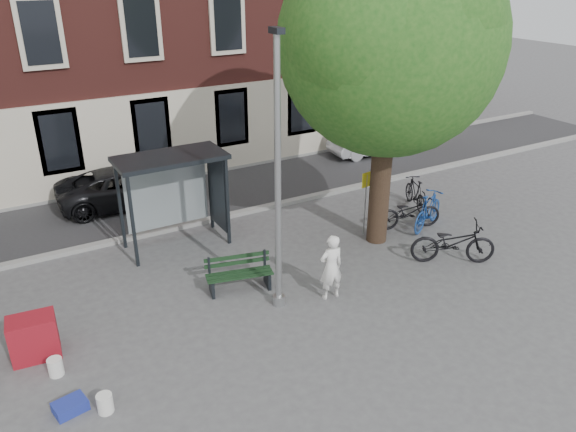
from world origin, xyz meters
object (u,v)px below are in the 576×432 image
Objects in this scene: red_stand at (34,338)px; notice_sign at (366,190)px; bike_d at (415,193)px; car_dark at (127,186)px; lamppost at (278,193)px; bus_shelter at (185,177)px; bike_a at (409,212)px; bike_b at (428,210)px; bench at (239,275)px; painter at (331,267)px; car_silver at (374,139)px; bike_c at (453,243)px.

notice_sign is at bearing 7.45° from red_stand.
bike_d is 0.86× the size of notice_sign.
car_dark is 4.87× the size of red_stand.
bus_shelter is (-0.61, 4.11, -0.87)m from lamppost.
bike_a reaches higher than red_stand.
bus_shelter is at bearing 36.39° from red_stand.
lamppost is at bearing 78.84° from bike_b.
lamppost is 7.41m from bike_d.
lamppost is at bearing -52.24° from bench.
painter reaches higher than bench.
bench is 6.30m from bike_b.
notice_sign is at bearing 36.97° from bike_d.
car_silver is (2.94, 6.35, 0.06)m from bike_b.
red_stand is at bearing -163.13° from bench.
painter reaches higher than bike_a.
bike_a is at bearing 62.44° from bike_d.
car_silver is (7.55, 8.08, -0.20)m from painter.
car_silver reaches higher than red_stand.
bike_b is (6.41, -2.70, -1.37)m from bus_shelter.
painter is at bearing -67.82° from bus_shelter.
lamppost is 6.38m from bike_b.
bike_a is at bearing 156.94° from car_silver.
bike_b is 2.04× the size of red_stand.
lamppost is 2.14× the size of bus_shelter.
bike_c reaches higher than red_stand.
bus_shelter is at bearing 98.43° from lamppost.
painter is at bearing 50.69° from bike_d.
lamppost reaches higher than bike_a.
bike_a is at bearing 4.78° from red_stand.
lamppost is 5.40m from bike_c.
bench is (-0.49, 1.08, -2.41)m from lamppost.
painter reaches higher than red_stand.
bike_d is at bearing 26.74° from bench.
bike_b is at bearing -22.81° from bus_shelter.
red_stand is (-10.00, 1.30, -0.12)m from bike_c.
car_silver is 7.58m from notice_sign.
painter is 0.84× the size of bike_a.
red_stand is at bearing -7.10° from painter.
red_stand is (-10.40, -0.87, -0.06)m from bike_a.
bus_shelter is 7.31m from bike_c.
bike_c is at bearing -7.39° from red_stand.
bus_shelter is 1.55× the size of bike_b.
painter is at bearing 118.71° from bike_c.
bike_d is at bearing -52.40° from bike_b.
bike_b is (5.81, 1.41, -2.23)m from lamppost.
bike_d reaches higher than red_stand.
bike_b is at bearing 16.41° from bench.
painter is (1.20, -0.33, -1.97)m from lamppost.
bike_a is at bearing -128.86° from car_dark.
lamppost is 3.16× the size of bike_a.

